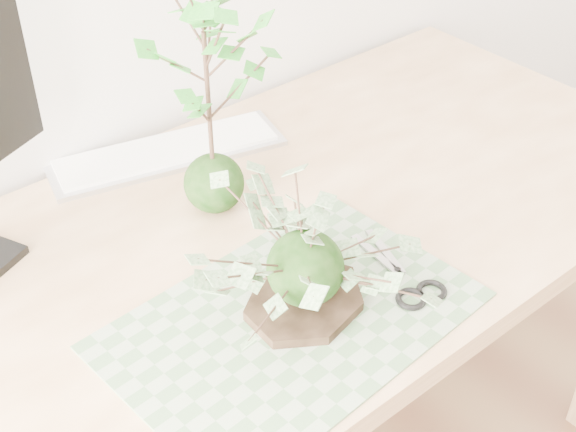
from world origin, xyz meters
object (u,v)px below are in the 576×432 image
object	(u,v)px
desk	(246,286)
maple_kokedama	(205,47)
ivy_kokedama	(306,239)
keyboard	(167,152)

from	to	relation	value
desk	maple_kokedama	bearing A→B (deg)	79.08
ivy_kokedama	keyboard	xyz separation A→B (m)	(0.06, 0.44, -0.11)
keyboard	maple_kokedama	bearing A→B (deg)	-83.31
keyboard	ivy_kokedama	bearing A→B (deg)	-83.90
ivy_kokedama	keyboard	bearing A→B (deg)	81.91
desk	keyboard	size ratio (longest dim) A/B	3.75
desk	maple_kokedama	size ratio (longest dim) A/B	4.03
maple_kokedama	keyboard	distance (m)	0.32
maple_kokedama	ivy_kokedama	bearing A→B (deg)	-98.48
desk	ivy_kokedama	world-z (taller)	ivy_kokedama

